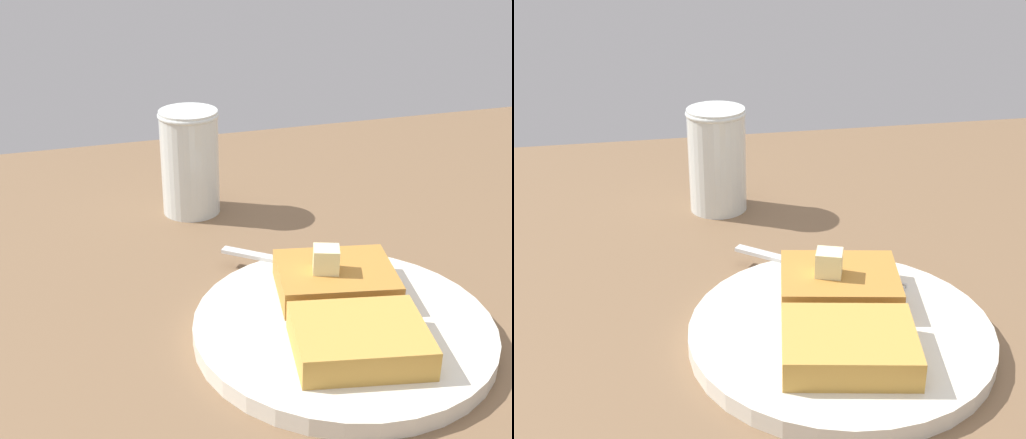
% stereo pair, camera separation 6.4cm
% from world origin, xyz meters
% --- Properties ---
extents(table_surface, '(1.06, 1.06, 0.03)m').
position_xyz_m(table_surface, '(0.00, 0.00, 0.01)').
color(table_surface, brown).
rests_on(table_surface, ground).
extents(plate, '(0.23, 0.23, 0.01)m').
position_xyz_m(plate, '(-0.01, 0.00, 0.04)').
color(plate, silver).
rests_on(plate, table_surface).
extents(toast_slice_left, '(0.09, 0.11, 0.02)m').
position_xyz_m(toast_slice_left, '(-0.06, 0.01, 0.06)').
color(toast_slice_left, '#B47932').
rests_on(toast_slice_left, plate).
extents(toast_slice_middle, '(0.09, 0.11, 0.02)m').
position_xyz_m(toast_slice_middle, '(0.03, -0.01, 0.06)').
color(toast_slice_middle, gold).
rests_on(toast_slice_middle, plate).
extents(butter_pat_primary, '(0.02, 0.03, 0.02)m').
position_xyz_m(butter_pat_primary, '(-0.05, 0.00, 0.08)').
color(butter_pat_primary, beige).
rests_on(butter_pat_primary, toast_slice_left).
extents(fork, '(0.11, 0.13, 0.00)m').
position_xyz_m(fork, '(-0.10, 0.01, 0.05)').
color(fork, silver).
rests_on(fork, plate).
extents(syrup_jar, '(0.06, 0.06, 0.11)m').
position_xyz_m(syrup_jar, '(-0.28, -0.06, 0.08)').
color(syrup_jar, '#5A270E').
rests_on(syrup_jar, table_surface).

